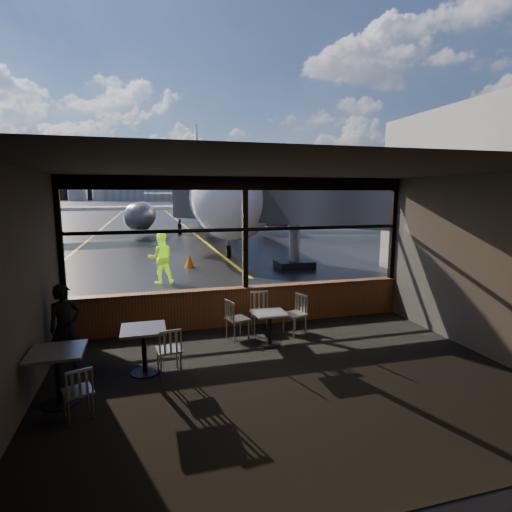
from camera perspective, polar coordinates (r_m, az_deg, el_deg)
name	(u,v)px	position (r m, az deg, el deg)	size (l,w,h in m)	color
ground_plane	(151,204)	(129.03, -14.72, 7.21)	(520.00, 520.00, 0.00)	black
carpet_floor	(289,379)	(7.10, 4.67, -17.12)	(8.00, 6.00, 0.01)	black
ceiling	(291,169)	(6.39, 5.07, 12.28)	(8.00, 6.00, 0.04)	#38332D
wall_left	(14,295)	(6.37, -31.31, -4.83)	(0.04, 6.00, 3.50)	#49413A
wall_right	(488,267)	(8.75, 30.25, -1.34)	(0.04, 6.00, 3.50)	#49413A
wall_back	(405,345)	(3.97, 20.50, -11.88)	(8.00, 0.04, 3.50)	#49413A
window_sill	(245,306)	(9.63, -1.53, -7.21)	(8.00, 0.28, 0.90)	brown
window_header	(245,183)	(9.25, -1.60, 10.32)	(8.00, 0.18, 0.30)	black
mullion_left	(59,239)	(9.18, -26.27, 2.23)	(0.12, 0.12, 2.60)	black
mullion_centre	(245,234)	(9.29, -1.57, 3.21)	(0.12, 0.12, 2.60)	black
mullion_right	(393,230)	(10.94, 18.97, 3.59)	(0.12, 0.12, 2.60)	black
window_transom	(245,229)	(9.28, -1.58, 3.82)	(8.00, 0.10, 0.08)	black
airliner	(208,164)	(31.19, -6.91, 12.85)	(28.99, 34.78, 10.63)	white
jet_bridge	(301,211)	(15.62, 6.41, 6.37)	(9.19, 11.23, 4.90)	#2C2C2E
cafe_table_near	(270,329)	(8.39, 2.00, -10.35)	(0.64, 0.64, 0.71)	gray
cafe_table_mid	(144,351)	(7.40, -15.67, -12.91)	(0.75, 0.75, 0.83)	gray
cafe_table_left	(58,378)	(6.84, -26.38, -15.29)	(0.77, 0.77, 0.84)	gray
chair_near_e	(295,314)	(9.04, 5.55, -8.32)	(0.49, 0.49, 0.90)	beige
chair_near_w	(237,319)	(8.67, -2.67, -9.04)	(0.49, 0.49, 0.90)	#BCB6AA
chair_near_n	(261,313)	(9.03, 0.70, -8.16)	(0.52, 0.52, 0.94)	#ACA89B
chair_mid_s	(169,350)	(7.26, -12.34, -13.02)	(0.47, 0.47, 0.87)	#BAB4A8
chair_left_s	(78,392)	(6.35, -24.11, -17.29)	(0.43, 0.43, 0.80)	#ACA79B
passenger	(65,327)	(7.94, -25.60, -9.17)	(0.57, 0.37, 1.55)	black
ground_crew	(161,258)	(14.35, -13.44, -0.29)	(0.87, 0.67, 1.78)	#BFF219
cone_nose	(189,261)	(17.30, -9.49, -0.67)	(0.41, 0.41, 0.57)	#FF6408
terminal_annex	(500,197)	(16.78, 31.53, 7.18)	(5.00, 7.00, 6.00)	gray
hangar_mid	(148,190)	(193.99, -15.14, 9.13)	(38.00, 15.00, 10.00)	silver
hangar_right	(276,188)	(197.08, 2.85, 9.71)	(50.00, 20.00, 12.00)	silver
fuel_tank_a	(78,194)	(192.98, -24.13, 8.08)	(8.00, 8.00, 6.00)	silver
fuel_tank_b	(102,194)	(191.80, -21.14, 8.25)	(8.00, 8.00, 6.00)	silver
fuel_tank_c	(126,194)	(191.13, -18.13, 8.41)	(8.00, 8.00, 6.00)	silver
treeline	(148,188)	(219.00, -15.22, 9.33)	(360.00, 3.00, 12.00)	black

